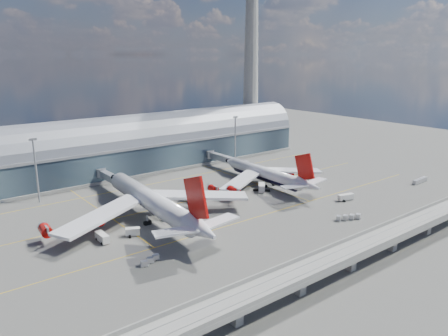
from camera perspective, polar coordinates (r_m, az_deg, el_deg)
ground at (r=161.00m, az=0.13°, el=-5.94°), size 500.00×500.00×0.00m
taxi_lines at (r=177.91m, az=-4.28°, el=-3.96°), size 200.00×80.12×0.01m
terminal at (r=222.14m, az=-12.40°, el=2.53°), size 200.00×30.00×28.00m
control_tower at (r=269.04m, az=3.56°, el=13.54°), size 19.00×19.00×103.00m
guideway at (r=123.83m, az=16.33°, el=-10.46°), size 220.00×8.50×7.20m
floodlight_mast_left at (r=183.91m, az=-23.35°, el=-0.10°), size 3.00×0.70×25.70m
floodlight_mast_right at (r=229.01m, az=1.48°, el=3.81°), size 3.00×0.70×25.70m
airliner_left at (r=153.59m, az=-9.14°, el=-4.46°), size 74.83×78.63×23.95m
airliner_right at (r=194.17m, az=5.62°, el=-0.84°), size 58.62×61.27×19.44m
jet_bridge_left at (r=193.39m, az=-14.50°, el=-1.27°), size 4.40×28.00×7.25m
jet_bridge_right at (r=221.80m, az=0.12°, el=1.22°), size 4.40×32.00×7.25m
service_truck_0 at (r=142.42m, az=-15.63°, el=-8.73°), size 2.38×6.61×2.73m
service_truck_1 at (r=144.65m, az=-11.85°, el=-8.15°), size 4.96×3.82×2.62m
service_truck_2 at (r=181.43m, az=15.63°, el=-3.68°), size 7.11×3.49×2.48m
service_truck_3 at (r=186.32m, az=4.95°, el=-2.57°), size 6.55×6.76×3.29m
service_truck_4 at (r=186.48m, az=-3.50°, el=-2.55°), size 3.29×5.79×3.21m
service_truck_5 at (r=174.20m, az=-4.51°, el=-3.78°), size 5.49×7.29×3.31m
cargo_train_0 at (r=126.19m, az=-9.63°, el=-11.81°), size 7.00×3.61×1.54m
cargo_train_1 at (r=161.00m, az=15.95°, el=-6.21°), size 9.75×5.48×1.66m
cargo_train_2 at (r=217.34m, az=24.23°, el=-1.52°), size 11.31×2.39×1.87m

